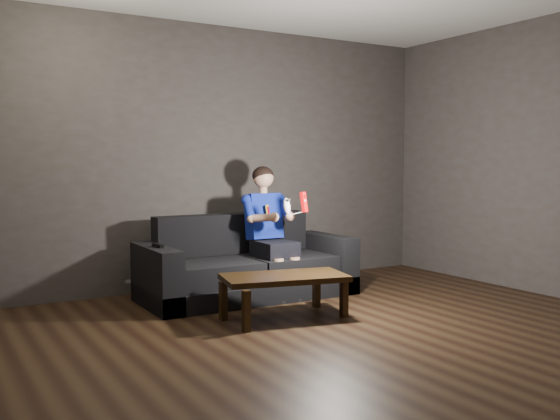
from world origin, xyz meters
TOP-DOWN VIEW (x-y plane):
  - floor at (0.00, 0.00)m, footprint 5.00×5.00m
  - back_wall at (0.00, 2.50)m, footprint 5.00×0.04m
  - sofa at (-0.06, 1.84)m, footprint 2.02×0.87m
  - child at (0.17, 1.79)m, footprint 0.50×0.61m
  - wii_remote_red at (0.27, 1.32)m, footprint 0.06×0.08m
  - nunchuk_white at (0.09, 1.33)m, footprint 0.07×0.10m
  - wii_remote_black at (-0.97, 1.76)m, footprint 0.06×0.17m
  - coffee_table at (-0.18, 0.92)m, footprint 1.09×0.71m

SIDE VIEW (x-z plane):
  - floor at x=0.00m, z-range 0.00..0.00m
  - sofa at x=-0.06m, z-range -0.14..0.65m
  - coffee_table at x=-0.18m, z-range 0.13..0.50m
  - wii_remote_black at x=-0.97m, z-range 0.55..0.58m
  - child at x=0.17m, z-range 0.10..1.33m
  - nunchuk_white at x=0.09m, z-range 0.82..0.98m
  - wii_remote_red at x=0.27m, z-range 0.84..1.03m
  - back_wall at x=0.00m, z-range 0.00..2.70m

